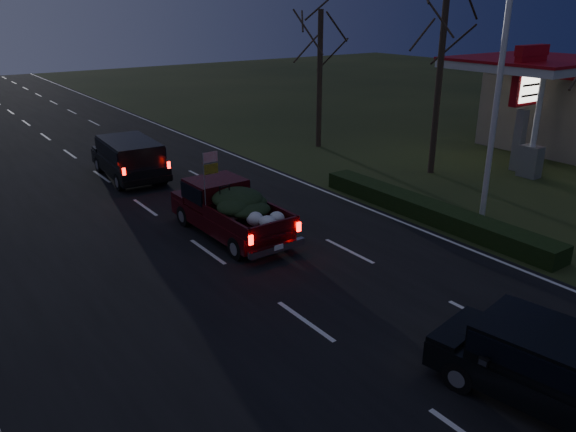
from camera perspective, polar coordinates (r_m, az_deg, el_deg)
ground at (r=13.76m, az=1.76°, el=-10.67°), size 120.00×120.00×0.00m
road_asphalt at (r=13.76m, az=1.76°, el=-10.64°), size 14.00×120.00×0.02m
hedge_row at (r=20.57m, az=14.14°, el=0.50°), size 1.00×10.00×0.60m
light_pole at (r=20.23m, az=20.91°, el=14.58°), size 0.50×0.90×9.16m
gas_price_pylon at (r=27.45m, az=23.10°, el=11.92°), size 2.00×0.41×5.57m
gas_canopy at (r=29.60m, az=23.73°, el=13.50°), size 7.10×6.10×4.88m
bare_tree_mid at (r=25.58m, az=15.57°, el=18.10°), size 3.60×3.60×8.50m
bare_tree_far at (r=29.95m, az=3.29°, el=16.88°), size 3.60×3.60×7.00m
pickup_truck at (r=18.42m, az=-5.95°, el=0.90°), size 1.99×4.99×2.60m
lead_suv at (r=25.42m, az=-15.81°, el=5.98°), size 2.37×5.06×1.42m
rear_suv at (r=11.78m, az=25.94°, el=-13.49°), size 2.55×4.59×1.25m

